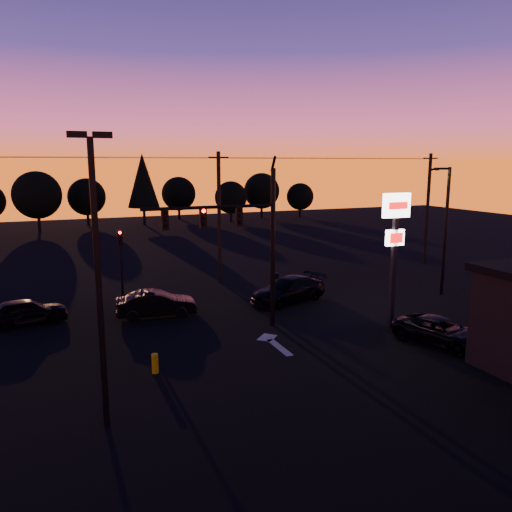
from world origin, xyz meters
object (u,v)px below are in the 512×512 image
at_px(traffic_signal_mast, 243,232).
at_px(suv_parked, 441,331).
at_px(streetlight, 445,225).
at_px(car_mid, 156,304).
at_px(secondary_signal, 121,255).
at_px(pylon_sign, 395,231).
at_px(car_right, 288,290).
at_px(parking_lot_light, 97,263).
at_px(bollard, 155,363).
at_px(car_left, 26,311).

bearing_deg(traffic_signal_mast, suv_parked, -35.37).
height_order(streetlight, car_mid, streetlight).
relative_size(secondary_signal, pylon_sign, 0.64).
height_order(streetlight, car_right, streetlight).
distance_m(pylon_sign, car_mid, 13.12).
bearing_deg(streetlight, parking_lot_light, -158.35).
bearing_deg(car_mid, streetlight, -90.11).
height_order(pylon_sign, car_right, pylon_sign).
height_order(traffic_signal_mast, car_mid, traffic_signal_mast).
height_order(secondary_signal, parking_lot_light, parking_lot_light).
bearing_deg(parking_lot_light, pylon_sign, 17.23).
relative_size(car_mid, suv_parked, 0.97).
bearing_deg(car_mid, parking_lot_light, 168.02).
relative_size(car_mid, car_right, 0.84).
bearing_deg(bollard, streetlight, 14.93).
relative_size(streetlight, car_mid, 1.87).
xyz_separation_m(pylon_sign, car_mid, (-10.70, 6.32, -4.21)).
distance_m(parking_lot_light, car_right, 16.51).
bearing_deg(secondary_signal, car_left, -154.65).
bearing_deg(suv_parked, car_left, 130.13).
distance_m(pylon_sign, suv_parked, 5.25).
bearing_deg(secondary_signal, suv_parked, -45.82).
xyz_separation_m(secondary_signal, bollard, (-0.27, -11.10, -2.47)).
distance_m(traffic_signal_mast, car_mid, 6.75).
bearing_deg(parking_lot_light, secondary_signal, 80.21).
xyz_separation_m(pylon_sign, car_right, (-2.77, 6.20, -4.18)).
relative_size(car_left, car_right, 0.80).
height_order(streetlight, car_left, streetlight).
bearing_deg(car_right, traffic_signal_mast, -67.70).
height_order(parking_lot_light, car_left, parking_lot_light).
bearing_deg(pylon_sign, streetlight, 30.08).
xyz_separation_m(traffic_signal_mast, parking_lot_light, (-7.40, -6.99, 0.33)).
distance_m(pylon_sign, bollard, 13.12).
xyz_separation_m(pylon_sign, suv_parked, (0.58, -2.95, -4.30)).
height_order(parking_lot_light, car_right, parking_lot_light).
distance_m(pylon_sign, streetlight, 8.00).
bearing_deg(traffic_signal_mast, secondary_signal, 123.19).
bearing_deg(car_right, suv_parked, 1.84).
bearing_deg(suv_parked, car_mid, 121.18).
bearing_deg(bollard, parking_lot_light, -123.40).
relative_size(secondary_signal, car_right, 0.86).
distance_m(car_left, car_right, 14.50).
distance_m(secondary_signal, car_right, 10.20).
bearing_deg(pylon_sign, traffic_signal_mast, 160.64).
xyz_separation_m(bollard, suv_parked, (12.84, -1.84, 0.21)).
bearing_deg(secondary_signal, traffic_signal_mast, -56.81).
distance_m(traffic_signal_mast, pylon_sign, 7.52).
xyz_separation_m(car_left, car_right, (14.44, -1.32, 0.05)).
relative_size(bollard, suv_parked, 0.18).
bearing_deg(suv_parked, bollard, 152.45).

